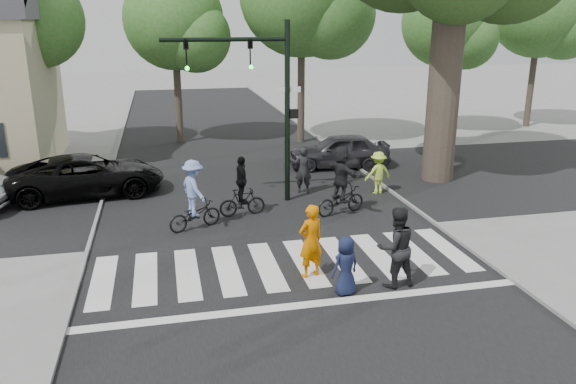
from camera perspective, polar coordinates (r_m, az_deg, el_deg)
name	(u,v)px	position (r m, az deg, el deg)	size (l,w,h in m)	color
ground	(295,281)	(13.59, 0.75, -9.04)	(120.00, 120.00, 0.00)	gray
road_stem	(259,214)	(18.11, -2.94, -2.21)	(10.00, 70.00, 0.01)	black
road_cross	(245,188)	(20.93, -4.36, 0.45)	(70.00, 10.00, 0.01)	black
curb_left	(95,224)	(18.00, -19.01, -3.13)	(0.10, 70.00, 0.10)	gray
curb_right	(405,202)	(19.54, 11.80, -0.96)	(0.10, 70.00, 0.10)	gray
crosswalk	(289,269)	(14.16, 0.12, -7.86)	(10.00, 3.85, 0.01)	silver
traffic_signal	(262,87)	(18.46, -2.68, 10.59)	(4.45, 0.29, 6.00)	black
bg_tree_1	(15,4)	(27.96, -26.00, 16.83)	(6.09, 5.80, 9.80)	brown
bg_tree_2	(179,24)	(28.50, -10.98, 16.38)	(5.04, 4.80, 8.40)	brown
bg_tree_4	(451,27)	(31.80, 16.22, 15.81)	(4.83, 4.60, 8.15)	brown
bg_tree_5	(547,13)	(35.53, 24.80, 16.21)	(5.67, 5.40, 9.30)	brown
pedestrian_woman	(311,241)	(13.49, 2.31, -4.99)	(0.67, 0.44, 1.83)	orange
pedestrian_child	(346,266)	(12.78, 5.88, -7.47)	(0.67, 0.44, 1.38)	#151C3C
pedestrian_adult	(396,247)	(13.21, 10.91, -5.53)	(0.94, 0.74, 1.94)	black
cyclist_left	(194,200)	(16.74, -9.53, -0.78)	(1.76, 1.24, 2.11)	black
cyclist_mid	(242,192)	(17.75, -4.70, 0.04)	(1.51, 0.93, 1.93)	black
cyclist_right	(341,184)	(17.86, 5.43, 0.80)	(1.87, 1.72, 2.23)	black
car_suv	(87,175)	(21.03, -19.73, 1.60)	(2.42, 5.26, 1.46)	black
car_grey	(339,151)	(23.71, 5.17, 4.19)	(1.70, 4.23, 1.44)	#2C2B31
bystander_hivis	(378,173)	(20.25, 9.13, 1.94)	(0.99, 0.57, 1.53)	#B9E33C
bystander_dark	(303,170)	(20.10, 1.55, 2.25)	(0.61, 0.40, 1.68)	black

